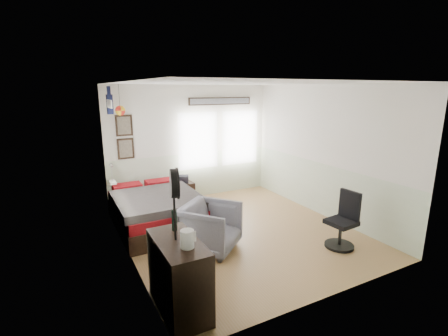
{
  "coord_description": "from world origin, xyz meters",
  "views": [
    {
      "loc": [
        -2.85,
        -4.88,
        2.61
      ],
      "look_at": [
        -0.1,
        0.4,
        1.15
      ],
      "focal_mm": 26.0,
      "sensor_mm": 36.0,
      "label": 1
    }
  ],
  "objects_px": {
    "bed": "(155,210)",
    "nightstand": "(182,193)",
    "dresser": "(179,276)",
    "armchair": "(211,227)",
    "task_chair": "(343,225)"
  },
  "relations": [
    {
      "from": "armchair",
      "to": "nightstand",
      "type": "height_order",
      "value": "armchair"
    },
    {
      "from": "armchair",
      "to": "task_chair",
      "type": "distance_m",
      "value": 2.22
    },
    {
      "from": "armchair",
      "to": "task_chair",
      "type": "xyz_separation_m",
      "value": [
        2.02,
        -0.93,
        -0.0
      ]
    },
    {
      "from": "bed",
      "to": "task_chair",
      "type": "relative_size",
      "value": 2.17
    },
    {
      "from": "armchair",
      "to": "bed",
      "type": "bearing_deg",
      "value": 71.38
    },
    {
      "from": "armchair",
      "to": "nightstand",
      "type": "relative_size",
      "value": 1.78
    },
    {
      "from": "dresser",
      "to": "nightstand",
      "type": "relative_size",
      "value": 2.05
    },
    {
      "from": "nightstand",
      "to": "dresser",
      "type": "bearing_deg",
      "value": -113.68
    },
    {
      "from": "dresser",
      "to": "bed",
      "type": "bearing_deg",
      "value": 80.25
    },
    {
      "from": "bed",
      "to": "task_chair",
      "type": "height_order",
      "value": "task_chair"
    },
    {
      "from": "dresser",
      "to": "armchair",
      "type": "bearing_deg",
      "value": 50.75
    },
    {
      "from": "bed",
      "to": "nightstand",
      "type": "height_order",
      "value": "bed"
    },
    {
      "from": "bed",
      "to": "nightstand",
      "type": "bearing_deg",
      "value": 47.03
    },
    {
      "from": "bed",
      "to": "task_chair",
      "type": "distance_m",
      "value": 3.44
    },
    {
      "from": "armchair",
      "to": "nightstand",
      "type": "distance_m",
      "value": 2.4
    }
  ]
}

